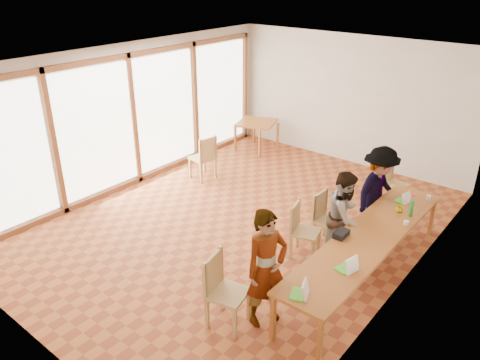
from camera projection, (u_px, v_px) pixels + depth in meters
name	position (u px, v px, depth m)	size (l,w,h in m)	color
ground	(243.00, 223.00, 8.74)	(8.00, 8.00, 0.00)	#9D5126
wall_back	(350.00, 100.00, 10.92)	(6.00, 0.10, 3.00)	beige
wall_front	(22.00, 246.00, 5.29)	(6.00, 0.10, 3.00)	beige
wall_right	(413.00, 198.00, 6.39)	(0.10, 8.00, 3.00)	beige
window_wall	(133.00, 116.00, 9.80)	(0.10, 8.00, 3.00)	white
ceiling	(243.00, 59.00, 7.47)	(6.00, 8.00, 0.04)	white
communal_table	(368.00, 239.00, 6.92)	(0.80, 4.00, 0.75)	#A76925
side_table	(257.00, 125.00, 11.92)	(0.90, 0.90, 0.75)	#A76925
chair_near	(220.00, 283.00, 6.09)	(0.57, 0.57, 0.55)	tan
chair_mid	(300.00, 224.00, 7.58)	(0.53, 0.53, 0.49)	tan
chair_far	(324.00, 213.00, 7.93)	(0.44, 0.44, 0.50)	tan
chair_empty	(391.00, 178.00, 9.21)	(0.49, 0.49, 0.50)	tan
chair_spare	(205.00, 153.00, 10.26)	(0.54, 0.54, 0.54)	tan
person_near	(267.00, 268.00, 6.03)	(0.61, 0.40, 1.67)	gray
person_mid	(344.00, 217.00, 7.40)	(0.74, 0.58, 1.53)	gray
person_far	(378.00, 192.00, 8.04)	(1.07, 0.62, 1.66)	gray
laptop_near	(302.00, 292.00, 5.65)	(0.28, 0.30, 0.21)	#54D730
laptop_mid	(349.00, 267.00, 6.11)	(0.27, 0.29, 0.21)	#54D730
laptop_far	(404.00, 199.00, 7.87)	(0.24, 0.26, 0.19)	#54D730
yellow_mug	(399.00, 209.00, 7.56)	(0.12, 0.12, 0.09)	#C3B40C
green_bottle	(411.00, 208.00, 7.39)	(0.07, 0.07, 0.28)	#247E2F
clear_glass	(429.00, 198.00, 7.93)	(0.07, 0.07, 0.09)	silver
condiment_cup	(406.00, 223.00, 7.20)	(0.08, 0.08, 0.06)	white
pink_phone	(415.00, 195.00, 8.12)	(0.05, 0.10, 0.01)	#D93251
black_pouch	(341.00, 234.00, 6.87)	(0.16, 0.26, 0.09)	black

